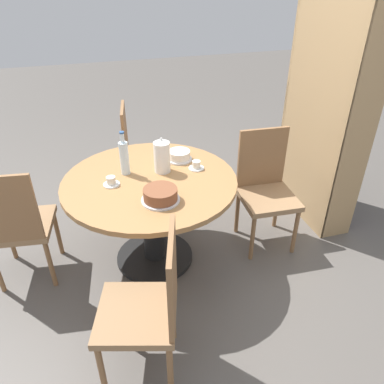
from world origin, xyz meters
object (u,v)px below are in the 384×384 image
Objects in this scene: chair_b at (17,224)px; cup_a at (111,181)px; chair_d at (266,187)px; cup_b at (196,166)px; chair_c at (149,306)px; cake_main at (160,195)px; cake_second at (179,156)px; coffee_pot at (162,156)px; bookshelf at (323,114)px; chair_a at (141,153)px; water_bottle at (124,157)px.

chair_b is 0.71m from cup_a.
chair_d is 0.62m from cup_b.
chair_d is (-0.92, 1.12, 0.00)m from chair_c.
chair_b reaches higher than cake_main.
cake_second is at bearing -164.06° from chair_b.
chair_c and chair_d have the same top height.
chair_d is 0.74m from cake_second.
cake_main is (0.38, -0.10, -0.08)m from coffee_pot.
chair_c is at bearing 124.38° from bookshelf.
cake_main is 2.18× the size of cup_b.
chair_a is at bearing 136.38° from chair_d.
bookshelf is (0.65, 1.45, 0.46)m from chair_a.
bookshelf is at bearing -104.94° from chair_a.
cup_b is at bearing 81.54° from water_bottle.
water_bottle is at bearing 94.81° from bookshelf.
cake_main is 2.18× the size of cup_a.
coffee_pot is 0.23m from cake_second.
chair_b is at bearing -87.86° from coffee_pot.
cup_b is at bearing 178.76° from chair_d.
cake_second is (-0.14, 0.16, -0.09)m from coffee_pot.
chair_a and chair_c have the same top height.
chair_c is 1.26m from cake_second.
cup_b is (0.87, 0.28, 0.26)m from chair_a.
coffee_pot is at bearing -49.47° from cake_second.
chair_b is 2.93× the size of water_bottle.
cake_main is at bearing 43.77° from cup_a.
water_bottle is at bearing 138.26° from cup_a.
chair_b is 8.29× the size of cup_a.
chair_a is 3.58× the size of coffee_pot.
cup_a is at bearing 168.66° from chair_a.
cake_second is (-1.14, 0.47, 0.27)m from chair_c.
cake_main is 0.49m from cup_b.
chair_a reaches higher than cake_main.
cup_b is (0.03, 0.25, -0.10)m from coffee_pot.
chair_a is 1.25m from cake_main.
chair_c reaches higher than cake_main.
chair_d is at bearing 90.42° from cup_a.
water_bottle is at bearing -166.30° from chair_c.
bookshelf is at bearing 91.97° from cake_second.
bookshelf is 7.70× the size of cake_main.
chair_d is at bearing 84.30° from coffee_pot.
cup_b is at bearing 100.50° from bookshelf.
cake_main is (-0.62, 0.21, 0.27)m from chair_c.
chair_d is 0.49× the size of bookshelf.
cake_second reaches higher than cup_a.
bookshelf reaches higher than cup_b.
chair_a is 8.29× the size of cup_b.
chair_a is 3.79× the size of cake_main.
bookshelf is 9.81× the size of cake_second.
coffee_pot is at bearing 179.11° from chair_c.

